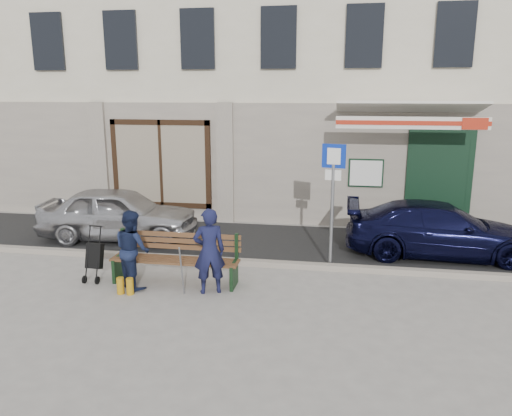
% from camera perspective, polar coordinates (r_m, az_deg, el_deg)
% --- Properties ---
extents(ground, '(80.00, 80.00, 0.00)m').
position_cam_1_polar(ground, '(8.96, -1.67, -9.85)').
color(ground, '#9E9991').
rests_on(ground, ground).
extents(asphalt_lane, '(60.00, 3.20, 0.01)m').
position_cam_1_polar(asphalt_lane, '(11.83, 1.26, -3.98)').
color(asphalt_lane, '#282828').
rests_on(asphalt_lane, ground).
extents(curb, '(60.00, 0.18, 0.12)m').
position_cam_1_polar(curb, '(10.31, -0.04, -6.30)').
color(curb, '#9E9384').
rests_on(curb, ground).
extents(building, '(20.00, 8.27, 10.00)m').
position_cam_1_polar(building, '(16.67, 4.20, 18.29)').
color(building, beige).
rests_on(building, ground).
extents(car_silver, '(3.86, 1.82, 1.28)m').
position_cam_1_polar(car_silver, '(12.40, -15.40, -0.61)').
color(car_silver, '#B5B5BA').
rests_on(car_silver, ground).
extents(car_navy, '(4.04, 1.69, 1.16)m').
position_cam_1_polar(car_navy, '(11.50, 20.29, -2.34)').
color(car_navy, black).
rests_on(car_navy, ground).
extents(parking_sign, '(0.46, 0.12, 2.51)m').
position_cam_1_polar(parking_sign, '(9.91, 8.77, 2.38)').
color(parking_sign, gray).
rests_on(parking_sign, ground).
extents(bench, '(2.40, 1.17, 0.98)m').
position_cam_1_polar(bench, '(9.45, -9.48, -5.80)').
color(bench, brown).
rests_on(bench, ground).
extents(man, '(0.66, 0.55, 1.54)m').
position_cam_1_polar(man, '(8.82, -5.36, -4.92)').
color(man, '#15183A').
rests_on(man, ground).
extents(woman, '(0.89, 0.87, 1.44)m').
position_cam_1_polar(woman, '(9.34, -13.95, -4.56)').
color(woman, '#151D3A').
rests_on(woman, ground).
extents(stroller, '(0.31, 0.43, 1.03)m').
position_cam_1_polar(stroller, '(9.93, -17.98, -5.33)').
color(stroller, black).
rests_on(stroller, ground).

